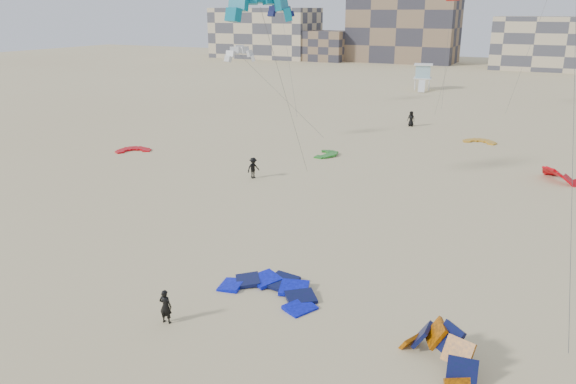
% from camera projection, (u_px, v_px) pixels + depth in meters
% --- Properties ---
extents(ground, '(320.00, 320.00, 0.00)m').
position_uv_depth(ground, '(236.00, 319.00, 25.64)').
color(ground, beige).
rests_on(ground, ground).
extents(kite_ground_blue, '(5.39, 5.60, 1.19)m').
position_uv_depth(kite_ground_blue, '(271.00, 293.00, 27.99)').
color(kite_ground_blue, '#0B19F7').
rests_on(kite_ground_blue, ground).
extents(kite_ground_orange, '(5.32, 5.31, 3.70)m').
position_uv_depth(kite_ground_orange, '(438.00, 366.00, 22.29)').
color(kite_ground_orange, orange).
rests_on(kite_ground_orange, ground).
extents(kite_ground_red, '(4.41, 4.42, 0.67)m').
position_uv_depth(kite_ground_red, '(133.00, 151.00, 56.13)').
color(kite_ground_red, '#DD0702').
rests_on(kite_ground_red, ground).
extents(kite_ground_green, '(3.59, 3.42, 0.77)m').
position_uv_depth(kite_ground_green, '(326.00, 155.00, 54.62)').
color(kite_ground_green, '#1C922B').
rests_on(kite_ground_green, ground).
extents(kite_ground_red_far, '(5.11, 5.08, 3.36)m').
position_uv_depth(kite_ground_red_far, '(559.00, 180.00, 46.47)').
color(kite_ground_red_far, '#DD0702').
rests_on(kite_ground_red_far, ground).
extents(kite_ground_yellow, '(3.09, 3.25, 0.56)m').
position_uv_depth(kite_ground_yellow, '(480.00, 142.00, 59.79)').
color(kite_ground_yellow, orange).
rests_on(kite_ground_yellow, ground).
extents(kitesurfer_main, '(0.64, 0.47, 1.63)m').
position_uv_depth(kitesurfer_main, '(166.00, 306.00, 25.11)').
color(kitesurfer_main, black).
rests_on(kitesurfer_main, ground).
extents(kitesurfer_c, '(1.08, 1.32, 1.78)m').
position_uv_depth(kitesurfer_c, '(253.00, 168.00, 46.85)').
color(kitesurfer_c, black).
rests_on(kitesurfer_c, ground).
extents(kitesurfer_e, '(0.93, 0.64, 1.84)m').
position_uv_depth(kitesurfer_e, '(411.00, 119.00, 67.84)').
color(kitesurfer_e, black).
rests_on(kitesurfer_e, ground).
extents(kite_fly_teal_a, '(6.34, 7.91, 14.24)m').
position_uv_depth(kite_fly_teal_a, '(260.00, 7.00, 38.20)').
color(kite_fly_teal_a, '#0F6890').
rests_on(kite_fly_teal_a, ground).
extents(kite_fly_grey, '(10.57, 4.37, 9.26)m').
position_uv_depth(kite_fly_grey, '(240.00, 55.00, 56.54)').
color(kite_fly_grey, white).
rests_on(kite_fly_grey, ground).
extents(kite_fly_navy, '(10.28, 13.32, 13.81)m').
position_uv_depth(kite_fly_navy, '(281.00, 11.00, 76.99)').
color(kite_fly_navy, '#0C0C42').
rests_on(kite_fly_navy, ground).
extents(lifeguard_tower_far, '(3.74, 6.43, 4.45)m').
position_uv_depth(lifeguard_tower_far, '(423.00, 77.00, 98.64)').
color(lifeguard_tower_far, white).
rests_on(lifeguard_tower_far, ground).
extents(condo_west_a, '(30.00, 15.00, 14.00)m').
position_uv_depth(condo_west_a, '(265.00, 33.00, 163.82)').
color(condo_west_a, '#C5B490').
rests_on(condo_west_a, ground).
extents(condo_west_b, '(28.00, 14.00, 18.00)m').
position_uv_depth(condo_west_b, '(404.00, 27.00, 149.55)').
color(condo_west_b, '#7F654D').
rests_on(condo_west_b, ground).
extents(condo_mid, '(32.00, 16.00, 12.00)m').
position_uv_depth(condo_mid, '(567.00, 44.00, 130.03)').
color(condo_mid, '#C5B490').
rests_on(condo_mid, ground).
extents(condo_fill_left, '(12.00, 10.00, 8.00)m').
position_uv_depth(condo_fill_left, '(325.00, 46.00, 154.52)').
color(condo_fill_left, '#7F654D').
rests_on(condo_fill_left, ground).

